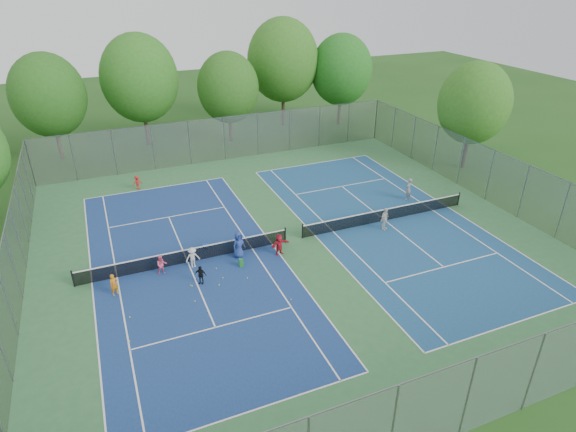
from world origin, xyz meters
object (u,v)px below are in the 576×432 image
at_px(net_left, 187,256).
at_px(instructor, 408,189).
at_px(net_right, 386,215).
at_px(ball_hopper, 241,263).
at_px(ball_crate, 206,246).

xyz_separation_m(net_left, instructor, (17.48, 2.31, 0.42)).
bearing_deg(net_right, net_left, 180.00).
distance_m(net_left, net_right, 14.00).
bearing_deg(ball_hopper, net_left, 150.44).
height_order(net_left, ball_hopper, net_left).
bearing_deg(net_left, ball_crate, 40.87).
bearing_deg(ball_crate, net_left, -139.13).
bearing_deg(net_right, ball_crate, 174.50).
distance_m(ball_hopper, instructor, 15.15).
xyz_separation_m(net_left, ball_crate, (1.40, 1.21, -0.32)).
relative_size(net_right, ball_crate, 40.51).
bearing_deg(net_right, instructor, 33.50).
xyz_separation_m(ball_crate, instructor, (16.08, 1.09, 0.74)).
distance_m(net_right, ball_hopper, 11.25).
xyz_separation_m(net_right, instructor, (3.48, 2.31, 0.42)).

